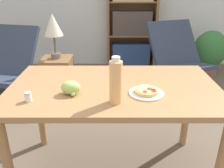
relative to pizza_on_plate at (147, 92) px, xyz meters
The scene contains 11 objects.
dining_table 0.26m from the pizza_on_plate, 147.49° to the left, with size 1.39×0.80×0.74m.
pizza_on_plate is the anchor object (origin of this frame).
grape_bunch 0.46m from the pizza_on_plate, behind, with size 0.12×0.10×0.09m.
drink_bottle 0.25m from the pizza_on_plate, 150.29° to the right, with size 0.07×0.07×0.27m.
salt_shaker 0.70m from the pizza_on_plate, behind, with size 0.04×0.04×0.06m.
lounge_chair_near 2.02m from the pizza_on_plate, 139.01° to the left, with size 0.81×0.90×0.88m.
lounge_chair_far 1.83m from the pizza_on_plate, 67.97° to the left, with size 0.85×0.94×0.88m.
bookshelf 2.59m from the pizza_on_plate, 87.58° to the left, with size 0.80×0.28×1.61m.
side_table 1.62m from the pizza_on_plate, 123.30° to the left, with size 0.34×0.34×0.55m.
table_lamp 1.56m from the pizza_on_plate, 123.30° to the left, with size 0.21×0.21×0.50m.
potted_plant_floor 2.62m from the pizza_on_plate, 59.82° to the left, with size 0.50×0.43×0.69m.
Camera 1 is at (-0.04, -1.43, 1.38)m, focal length 38.00 mm.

